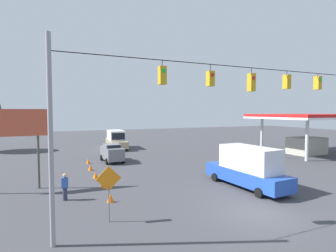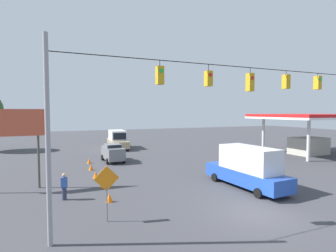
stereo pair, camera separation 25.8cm
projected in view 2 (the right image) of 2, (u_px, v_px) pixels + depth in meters
The scene contains 14 objects.
ground_plane at pixel (257, 215), 14.09m from camera, with size 140.00×140.00×0.00m, color #3D3D42.
overhead_signal_span at pixel (250, 110), 14.50m from camera, with size 20.60×0.38×8.69m.
sedan_grey_withflow_far at pixel (113, 152), 29.13m from camera, with size 2.15×4.13×1.97m.
box_truck_tan_withflow_deep at pixel (118, 139), 39.71m from camera, with size 2.84×7.35×2.72m.
box_truck_blue_crossing_near at pixel (247, 167), 19.08m from camera, with size 2.67×7.14×3.02m.
traffic_cone_nearest at pixel (109, 198), 16.06m from camera, with size 0.44×0.44×0.55m, color orange.
traffic_cone_second at pixel (103, 184), 19.10m from camera, with size 0.44×0.44×0.55m, color orange.
traffic_cone_third at pixel (96, 175), 21.94m from camera, with size 0.44×0.44×0.55m, color orange.
traffic_cone_fourth at pixel (91, 167), 24.86m from camera, with size 0.44×0.44×0.55m, color orange.
traffic_cone_fifth at pixel (89, 161), 28.04m from camera, with size 0.44×0.44×0.55m, color orange.
gas_station at pixel (309, 125), 34.04m from camera, with size 12.54×10.05×5.25m.
roadside_billboard at pixel (12, 129), 18.20m from camera, with size 4.68×0.16×5.73m.
work_zone_sign at pixel (107, 183), 13.08m from camera, with size 1.27×0.06×2.84m.
pedestrian at pixel (64, 187), 16.43m from camera, with size 0.40×0.28×1.68m.
Camera 2 is at (9.83, 10.84, 5.53)m, focal length 28.00 mm.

